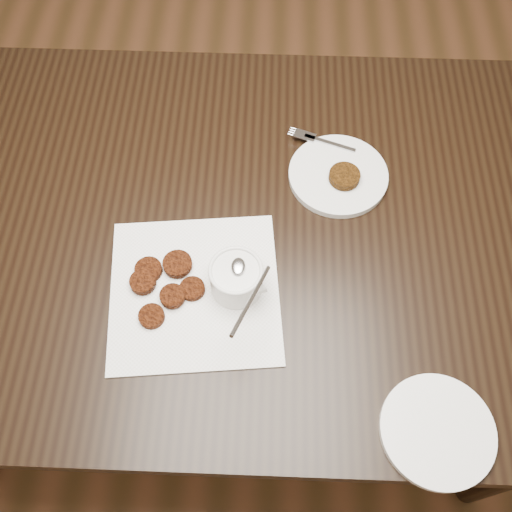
{
  "coord_description": "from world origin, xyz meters",
  "views": [
    {
      "loc": [
        0.04,
        -0.51,
        1.75
      ],
      "look_at": [
        0.02,
        0.01,
        0.8
      ],
      "focal_mm": 40.14,
      "sensor_mm": 36.0,
      "label": 1
    }
  ],
  "objects_px": {
    "napkin": "(195,291)",
    "sauce_ramekin": "(236,270)",
    "plate_with_patty": "(339,173)",
    "plate_empty": "(437,431)",
    "table": "(228,297)"
  },
  "relations": [
    {
      "from": "sauce_ramekin",
      "to": "plate_with_patty",
      "type": "relative_size",
      "value": 0.65
    },
    {
      "from": "plate_with_patty",
      "to": "plate_empty",
      "type": "bearing_deg",
      "value": -74.12
    },
    {
      "from": "sauce_ramekin",
      "to": "plate_with_patty",
      "type": "xyz_separation_m",
      "value": [
        0.2,
        0.27,
        -0.06
      ]
    },
    {
      "from": "sauce_ramekin",
      "to": "plate_with_patty",
      "type": "distance_m",
      "value": 0.34
    },
    {
      "from": "plate_with_patty",
      "to": "plate_empty",
      "type": "relative_size",
      "value": 1.09
    },
    {
      "from": "napkin",
      "to": "sauce_ramekin",
      "type": "height_order",
      "value": "sauce_ramekin"
    },
    {
      "from": "napkin",
      "to": "plate_with_patty",
      "type": "distance_m",
      "value": 0.4
    },
    {
      "from": "table",
      "to": "plate_with_patty",
      "type": "distance_m",
      "value": 0.48
    },
    {
      "from": "napkin",
      "to": "plate_with_patty",
      "type": "relative_size",
      "value": 1.52
    },
    {
      "from": "sauce_ramekin",
      "to": "plate_with_patty",
      "type": "bearing_deg",
      "value": 53.01
    },
    {
      "from": "sauce_ramekin",
      "to": "plate_empty",
      "type": "height_order",
      "value": "sauce_ramekin"
    },
    {
      "from": "sauce_ramekin",
      "to": "table",
      "type": "bearing_deg",
      "value": 105.63
    },
    {
      "from": "plate_empty",
      "to": "sauce_ramekin",
      "type": "bearing_deg",
      "value": 143.69
    },
    {
      "from": "sauce_ramekin",
      "to": "plate_empty",
      "type": "bearing_deg",
      "value": -36.31
    },
    {
      "from": "table",
      "to": "plate_empty",
      "type": "relative_size",
      "value": 7.81
    }
  ]
}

